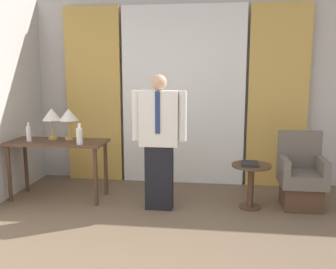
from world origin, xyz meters
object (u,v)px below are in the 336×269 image
person (159,138)px  book (250,164)px  bottle_by_lamp (79,136)px  armchair (301,179)px  desk (58,150)px  bottle_near_edge (29,133)px  side_table (251,179)px  table_lamp_right (69,116)px  table_lamp_left (52,116)px

person → book: person is taller
bottle_by_lamp → armchair: bottle_by_lamp is taller
armchair → book: 0.69m
desk → bottle_near_edge: (-0.35, -0.06, 0.22)m
armchair → bottle_by_lamp: bearing=-174.6°
bottle_near_edge → armchair: size_ratio=0.27×
armchair → side_table: bearing=-167.5°
armchair → side_table: armchair is taller
table_lamp_right → armchair: table_lamp_right is taller
table_lamp_right → armchair: 3.05m
armchair → bottle_near_edge: bearing=-177.5°
table_lamp_left → side_table: size_ratio=0.75×
table_lamp_right → bottle_by_lamp: bearing=-49.9°
table_lamp_right → person: bearing=-14.9°
table_lamp_right → table_lamp_left: bearing=180.0°
table_lamp_left → side_table: 2.68m
desk → book: bearing=-1.6°
bottle_by_lamp → side_table: bearing=3.3°
side_table → book: (-0.02, -0.02, 0.19)m
book → table_lamp_right: bearing=175.2°
armchair → book: (-0.63, -0.16, 0.21)m
side_table → armchair: bearing=12.5°
side_table → table_lamp_right: bearing=175.7°
table_lamp_left → table_lamp_right: size_ratio=1.00×
desk → side_table: (2.46, -0.05, -0.28)m
bottle_by_lamp → desk: bearing=155.4°
bottle_near_edge → bottle_by_lamp: size_ratio=0.95×
bottle_near_edge → bottle_by_lamp: 0.73m
table_lamp_left → bottle_near_edge: bearing=-141.9°
person → armchair: bearing=9.7°
table_lamp_left → book: (2.56, -0.20, -0.52)m
desk → table_lamp_right: table_lamp_right is taller
table_lamp_left → book: table_lamp_left is taller
side_table → book: book is taller
bottle_by_lamp → armchair: size_ratio=0.28×
table_lamp_right → book: bearing=-4.8°
side_table → book: 0.19m
person → book: size_ratio=6.45×
table_lamp_left → person: bearing=-12.6°
bottle_by_lamp → person: bearing=-2.1°
desk → table_lamp_left: bearing=132.4°
bottle_by_lamp → person: size_ratio=0.16×
armchair → book: bearing=-165.9°
desk → bottle_by_lamp: bottle_by_lamp is taller
table_lamp_right → book: size_ratio=1.63×
table_lamp_left → person: 1.53m
desk → table_lamp_right: size_ratio=3.06×
table_lamp_left → table_lamp_right: (0.23, 0.00, 0.00)m
table_lamp_right → bottle_by_lamp: size_ratio=1.57×
table_lamp_right → person: size_ratio=0.25×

